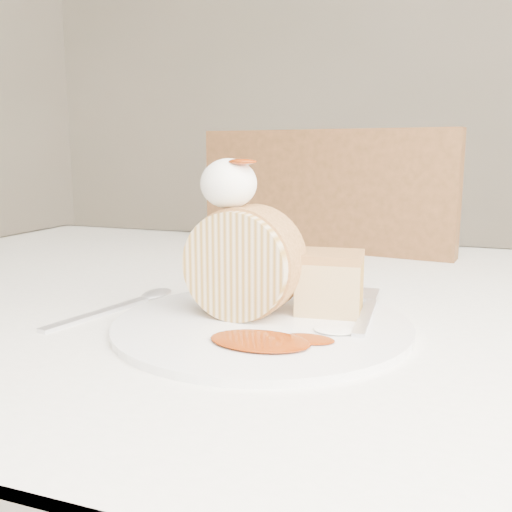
% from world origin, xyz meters
% --- Properties ---
extents(table, '(1.40, 0.90, 0.75)m').
position_xyz_m(table, '(0.00, 0.20, 0.66)').
color(table, white).
rests_on(table, ground).
extents(chair_far, '(0.51, 0.51, 0.96)m').
position_xyz_m(chair_far, '(-0.04, 0.64, 0.55)').
color(chair_far, brown).
rests_on(chair_far, ground).
extents(plate, '(0.32, 0.32, 0.01)m').
position_xyz_m(plate, '(-0.00, 0.06, 0.75)').
color(plate, white).
rests_on(plate, table).
extents(roulade_slice, '(0.11, 0.07, 0.11)m').
position_xyz_m(roulade_slice, '(-0.03, 0.07, 0.81)').
color(roulade_slice, '#CDB78E').
rests_on(roulade_slice, plate).
extents(cake_chunk, '(0.07, 0.07, 0.05)m').
position_xyz_m(cake_chunk, '(0.05, 0.12, 0.78)').
color(cake_chunk, '#BE7F48').
rests_on(cake_chunk, plate).
extents(whipped_cream, '(0.06, 0.06, 0.05)m').
position_xyz_m(whipped_cream, '(-0.04, 0.07, 0.89)').
color(whipped_cream, white).
rests_on(whipped_cream, roulade_slice).
extents(caramel_drizzle, '(0.03, 0.02, 0.01)m').
position_xyz_m(caramel_drizzle, '(-0.02, 0.07, 0.92)').
color(caramel_drizzle, maroon).
rests_on(caramel_drizzle, whipped_cream).
extents(caramel_pool, '(0.10, 0.07, 0.00)m').
position_xyz_m(caramel_pool, '(0.02, -0.00, 0.76)').
color(caramel_pool, maroon).
rests_on(caramel_pool, plate).
extents(fork, '(0.03, 0.18, 0.00)m').
position_xyz_m(fork, '(0.09, 0.10, 0.76)').
color(fork, silver).
rests_on(fork, plate).
extents(spoon, '(0.06, 0.18, 0.00)m').
position_xyz_m(spoon, '(-0.18, 0.04, 0.75)').
color(spoon, silver).
rests_on(spoon, table).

